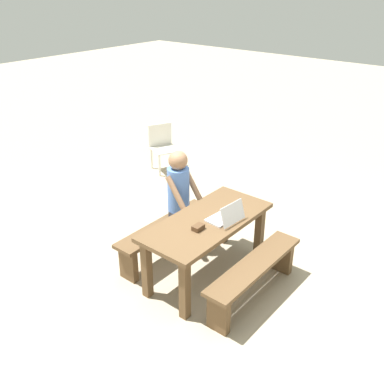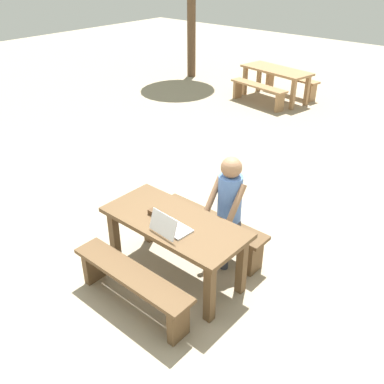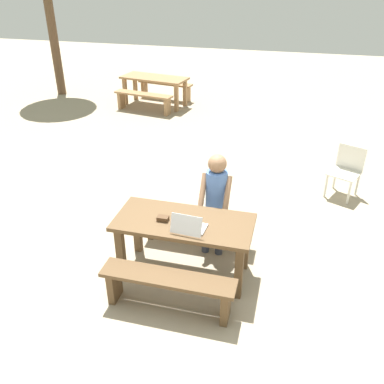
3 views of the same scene
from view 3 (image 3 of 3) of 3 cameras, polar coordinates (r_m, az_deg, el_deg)
The scene contains 11 objects.
ground_plane at distance 5.24m, azimuth -1.07°, elevation -10.90°, with size 30.00×30.00×0.00m, color tan.
picnic_table_front at distance 4.86m, azimuth -1.14°, elevation -5.25°, with size 1.62×0.74×0.76m.
bench_near at distance 4.56m, azimuth -3.34°, elevation -12.76°, with size 1.48×0.30×0.46m.
bench_far at distance 5.55m, azimuth 0.70°, elevation -4.08°, with size 1.48×0.30×0.46m.
laptop at distance 4.59m, azimuth -0.45°, elevation -4.75°, with size 0.38×0.32×0.24m.
small_pouch at distance 4.79m, azimuth -4.05°, elevation -3.68°, with size 0.13×0.09×0.05m.
person_seated at distance 5.24m, azimuth 3.31°, elevation -0.55°, with size 0.38×0.39×1.34m.
plastic_chair at distance 7.12m, azimuth 20.58°, elevation 2.87°, with size 0.58×0.58×0.82m.
picnic_table_mid at distance 11.25m, azimuth -5.23°, elevation 14.96°, with size 1.83×1.00×0.75m.
bench_mid_south at distance 10.82m, azimuth -6.74°, elevation 12.77°, with size 1.59×0.56×0.47m.
bench_mid_north at distance 11.84m, azimuth -3.71°, elevation 14.33°, with size 1.59×0.56×0.47m.
Camera 3 is at (1.10, -3.85, 3.38)m, focal length 38.49 mm.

